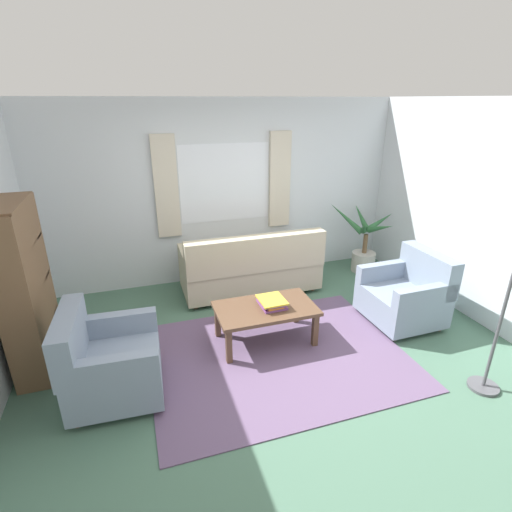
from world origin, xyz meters
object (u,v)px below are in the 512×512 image
Objects in this scene: book_stack_on_table at (272,302)px; couch at (251,268)px; armchair_right at (406,295)px; armchair_left at (107,362)px; bookshelf at (28,286)px; potted_plant at (364,246)px; coffee_table at (265,311)px.

couch is at bearing 83.09° from book_stack_on_table.
armchair_right is 2.59× the size of book_stack_on_table.
bookshelf reaches higher than armchair_left.
potted_plant is at bearing 165.98° from armchair_right.
couch is 1.24m from coffee_table.
armchair_left is (-1.87, -1.59, -0.01)m from couch.
coffee_table is 0.64× the size of bookshelf.
armchair_left and armchair_right have the same top height.
couch is at bearing 109.10° from bookshelf.
book_stack_on_table is 0.31× the size of potted_plant.
coffee_table is at bearing -74.38° from armchair_left.
armchair_left is at bearing -86.46° from armchair_right.
potted_plant is at bearing 103.29° from bookshelf.
book_stack_on_table reaches higher than coffee_table.
couch reaches higher than book_stack_on_table.
bookshelf is at bearing 171.85° from book_stack_on_table.
armchair_left is at bearing 40.38° from couch.
bookshelf is at bearing 19.10° from couch.
bookshelf is (-2.54, -0.88, 0.52)m from couch.
couch is 2.74m from bookshelf.
bookshelf is (-2.32, 0.34, 0.51)m from coffee_table.
book_stack_on_table is at bearing -145.97° from potted_plant.
potted_plant is (1.92, 0.17, 0.05)m from couch.
couch is 2.16× the size of armchair_right.
couch reaches higher than coffee_table.
bookshelf is (-4.45, -1.05, 0.48)m from potted_plant.
armchair_right is at bearing 83.77° from bookshelf.
couch is 5.58× the size of book_stack_on_table.
coffee_table is 1.01× the size of potted_plant.
armchair_right is at bearing -103.15° from potted_plant.
coffee_table is at bearing -179.59° from book_stack_on_table.
armchair_right is at bearing 139.74° from couch.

